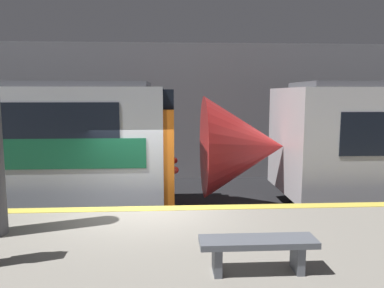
{
  "coord_description": "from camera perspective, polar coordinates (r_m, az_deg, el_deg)",
  "views": [
    {
      "loc": [
        0.56,
        -7.45,
        3.31
      ],
      "look_at": [
        1.05,
        1.03,
        2.17
      ],
      "focal_mm": 35.0,
      "sensor_mm": 36.0,
      "label": 1
    }
  ],
  "objects": [
    {
      "name": "station_rear_barrier",
      "position": [
        14.57,
        -5.55,
        4.89
      ],
      "size": [
        50.0,
        0.15,
        5.24
      ],
      "color": "gray",
      "rests_on": "ground"
    },
    {
      "name": "platform_bench",
      "position": [
        5.04,
        9.99,
        -15.2
      ],
      "size": [
        1.5,
        0.4,
        0.45
      ],
      "color": "slate",
      "rests_on": "platform"
    },
    {
      "name": "ground_plane",
      "position": [
        8.16,
        -7.25,
        -16.31
      ],
      "size": [
        120.0,
        120.0,
        0.0
      ],
      "primitive_type": "plane",
      "color": "black"
    },
    {
      "name": "platform",
      "position": [
        5.96,
        -8.86,
        -20.45
      ],
      "size": [
        40.0,
        4.43,
        1.03
      ],
      "color": "gray",
      "rests_on": "ground"
    }
  ]
}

